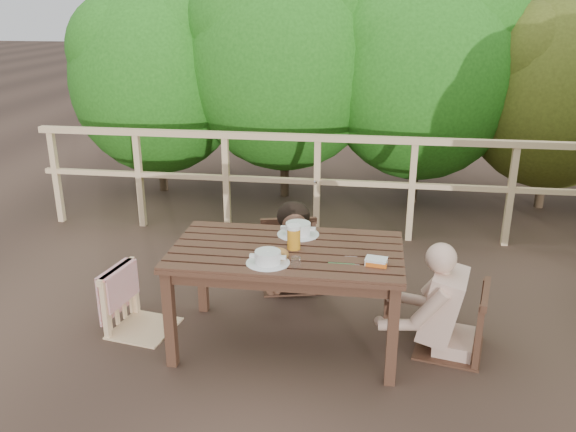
# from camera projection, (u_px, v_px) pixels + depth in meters

# --- Properties ---
(ground) EXTENTS (60.00, 60.00, 0.00)m
(ground) POSITION_uv_depth(u_px,v_px,m) (287.00, 342.00, 4.02)
(ground) COLOR #4C362A
(ground) RESTS_ON ground
(table) EXTENTS (1.48, 0.83, 0.68)m
(table) POSITION_uv_depth(u_px,v_px,m) (287.00, 298.00, 3.90)
(table) COLOR #3E2519
(table) RESTS_ON ground
(chair_left) EXTENTS (0.49, 0.49, 0.84)m
(chair_left) POSITION_uv_depth(u_px,v_px,m) (140.00, 275.00, 4.04)
(chair_left) COLOR #E0B886
(chair_left) RESTS_ON ground
(chair_far) EXTENTS (0.57, 0.57, 0.94)m
(chair_far) POSITION_uv_depth(u_px,v_px,m) (291.00, 230.00, 4.70)
(chair_far) COLOR #3E2519
(chair_far) RESTS_ON ground
(chair_right) EXTENTS (0.53, 0.53, 0.89)m
(chair_right) POSITION_uv_depth(u_px,v_px,m) (455.00, 289.00, 3.80)
(chair_right) COLOR #3E2519
(chair_right) RESTS_ON ground
(woman) EXTENTS (0.58, 0.66, 1.15)m
(woman) POSITION_uv_depth(u_px,v_px,m) (292.00, 218.00, 4.68)
(woman) COLOR black
(woman) RESTS_ON ground
(diner_right) EXTENTS (0.70, 0.61, 1.22)m
(diner_right) POSITION_uv_depth(u_px,v_px,m) (462.00, 266.00, 3.74)
(diner_right) COLOR #CFA48D
(diner_right) RESTS_ON ground
(railing) EXTENTS (5.60, 0.10, 1.01)m
(railing) POSITION_uv_depth(u_px,v_px,m) (317.00, 186.00, 5.71)
(railing) COLOR #E0B886
(railing) RESTS_ON ground
(hedge_row) EXTENTS (6.60, 1.60, 3.80)m
(hedge_row) POSITION_uv_depth(u_px,v_px,m) (368.00, 30.00, 6.29)
(hedge_row) COLOR #216116
(hedge_row) RESTS_ON ground
(soup_near) EXTENTS (0.27, 0.27, 0.09)m
(soup_near) POSITION_uv_depth(u_px,v_px,m) (268.00, 258.00, 3.57)
(soup_near) COLOR white
(soup_near) RESTS_ON table
(soup_far) EXTENTS (0.29, 0.29, 0.10)m
(soup_far) POSITION_uv_depth(u_px,v_px,m) (298.00, 230.00, 4.00)
(soup_far) COLOR silver
(soup_far) RESTS_ON table
(bread_roll) EXTENTS (0.13, 0.10, 0.08)m
(bread_roll) POSITION_uv_depth(u_px,v_px,m) (278.00, 254.00, 3.64)
(bread_roll) COLOR #B08033
(bread_roll) RESTS_ON table
(beer_glass) EXTENTS (0.09, 0.09, 0.17)m
(beer_glass) POSITION_uv_depth(u_px,v_px,m) (294.00, 238.00, 3.76)
(beer_glass) COLOR orange
(beer_glass) RESTS_ON table
(tumbler) EXTENTS (0.06, 0.06, 0.07)m
(tumbler) POSITION_uv_depth(u_px,v_px,m) (296.00, 263.00, 3.52)
(tumbler) COLOR silver
(tumbler) RESTS_ON table
(butter_tub) EXTENTS (0.14, 0.11, 0.06)m
(butter_tub) POSITION_uv_depth(u_px,v_px,m) (376.00, 263.00, 3.54)
(butter_tub) COLOR white
(butter_tub) RESTS_ON table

